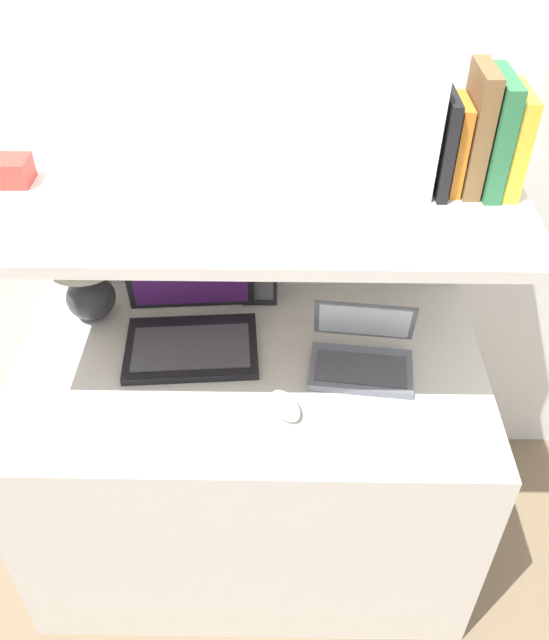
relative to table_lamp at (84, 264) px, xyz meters
The scene contains 17 objects.
ground_plane 1.15m from the table_lamp, 51.67° to the right, with size 12.00×12.00×0.00m, color #7A664C.
wall_back 0.57m from the table_lamp, 25.63° to the left, with size 6.00×0.05×2.40m.
desk 0.72m from the table_lamp, 25.03° to the right, with size 1.21×0.70×0.73m.
back_riser 0.56m from the table_lamp, 20.65° to the left, with size 1.21×0.04×1.18m.
shelf 0.54m from the table_lamp, 16.47° to the right, with size 1.21×0.63×0.03m.
table_lamp is the anchor object (origin of this frame).
laptop_large 0.32m from the table_lamp, 18.71° to the right, with size 0.36×0.31×0.26m.
laptop_small 0.76m from the table_lamp, 14.59° to the right, with size 0.28×0.24×0.15m.
computer_mouse 0.66m from the table_lamp, 33.46° to the right, with size 0.10×0.12×0.04m.
router_box 0.47m from the table_lamp, ahead, with size 0.10×0.07×0.15m.
book_yellow 1.08m from the table_lamp, ahead, with size 0.03×0.15×0.21m.
book_green 1.06m from the table_lamp, ahead, with size 0.04×0.17×0.24m.
book_brown 1.02m from the table_lamp, ahead, with size 0.04×0.14×0.26m.
book_orange 0.98m from the table_lamp, ahead, with size 0.02×0.12×0.19m.
book_black 0.96m from the table_lamp, ahead, with size 0.02×0.16×0.21m.
book_white 0.94m from the table_lamp, ahead, with size 0.03×0.15×0.26m.
shelf_gadget 0.37m from the table_lamp, 118.51° to the right, with size 0.09×0.07×0.06m.
Camera 1 is at (0.09, -0.89, 1.93)m, focal length 38.00 mm.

